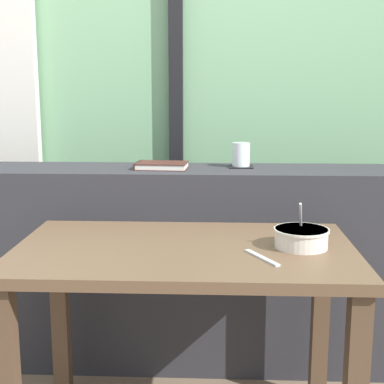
% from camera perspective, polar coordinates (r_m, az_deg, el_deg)
% --- Properties ---
extents(outdoor_backdrop, '(4.80, 0.08, 2.80)m').
position_cam_1_polar(outdoor_backdrop, '(2.99, -0.76, 14.50)').
color(outdoor_backdrop, '#7AAD7F').
rests_on(outdoor_backdrop, ground).
extents(window_divider_post, '(0.07, 0.05, 2.60)m').
position_cam_1_polar(window_divider_post, '(2.92, -1.64, 12.62)').
color(window_divider_post, black).
rests_on(window_divider_post, ground).
extents(dark_console_ledge, '(2.80, 0.34, 0.86)m').
position_cam_1_polar(dark_console_ledge, '(2.47, -1.57, -7.51)').
color(dark_console_ledge, '#2D2D33').
rests_on(dark_console_ledge, ground).
extents(breakfast_table, '(1.09, 0.65, 0.70)m').
position_cam_1_polar(breakfast_table, '(1.85, -0.75, -8.96)').
color(breakfast_table, brown).
rests_on(breakfast_table, ground).
extents(coaster_square, '(0.10, 0.10, 0.00)m').
position_cam_1_polar(coaster_square, '(2.41, 4.95, 2.56)').
color(coaster_square, black).
rests_on(coaster_square, dark_console_ledge).
extents(juice_glass, '(0.07, 0.07, 0.10)m').
position_cam_1_polar(juice_glass, '(2.40, 4.97, 3.67)').
color(juice_glass, white).
rests_on(juice_glass, coaster_square).
extents(closed_book, '(0.22, 0.15, 0.03)m').
position_cam_1_polar(closed_book, '(2.36, -3.11, 2.68)').
color(closed_book, '#47231E').
rests_on(closed_book, dark_console_ledge).
extents(soup_bowl, '(0.17, 0.17, 0.15)m').
position_cam_1_polar(soup_bowl, '(1.83, 10.95, -4.58)').
color(soup_bowl, silver).
rests_on(soup_bowl, breakfast_table).
extents(fork_utensil, '(0.10, 0.16, 0.01)m').
position_cam_1_polar(fork_utensil, '(1.70, 7.06, -6.58)').
color(fork_utensil, silver).
rests_on(fork_utensil, breakfast_table).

